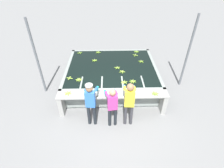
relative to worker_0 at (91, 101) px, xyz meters
The scene contains 23 objects.
ground_plane 1.33m from the worker_0, 22.43° to the left, with size 80.00×80.00×0.00m, color gray.
wash_tank 2.63m from the worker_0, 73.22° to the left, with size 4.01×3.42×0.89m.
work_ledge 1.01m from the worker_0, 35.65° to the left, with size 4.01×0.45×0.89m.
worker_0 is the anchor object (origin of this frame).
worker_1 0.72m from the worker_0, ahead, with size 0.47×0.73×1.58m.
worker_2 1.27m from the worker_0, ahead, with size 0.43×0.73×1.76m.
banana_bunch_floating_0 4.40m from the worker_0, 62.10° to the left, with size 0.27×0.28×0.08m.
banana_bunch_floating_1 3.57m from the worker_0, 53.19° to the left, with size 0.28×0.26×0.08m.
banana_bunch_floating_2 3.92m from the worker_0, 102.42° to the left, with size 0.26×0.26×0.08m.
banana_bunch_floating_3 1.56m from the worker_0, 111.94° to the left, with size 0.28×0.28×0.08m.
banana_bunch_floating_4 2.01m from the worker_0, 39.41° to the left, with size 0.28×0.28×0.08m.
banana_bunch_floating_5 1.84m from the worker_0, 121.98° to the left, with size 0.28×0.28×0.08m.
banana_bunch_floating_6 3.01m from the worker_0, 90.83° to the left, with size 0.28×0.28×0.08m.
banana_bunch_floating_7 1.72m from the worker_0, 45.13° to the left, with size 0.28×0.28×0.08m.
banana_bunch_floating_8 3.86m from the worker_0, 88.55° to the left, with size 0.26×0.28×0.08m.
banana_bunch_floating_9 4.00m from the worker_0, 60.88° to the left, with size 0.27×0.27×0.08m.
banana_bunch_floating_10 2.32m from the worker_0, 59.21° to the left, with size 0.28×0.27×0.08m.
banana_bunch_floating_11 2.53m from the worker_0, 66.78° to the left, with size 0.28×0.27×0.08m.
banana_bunch_ledge_0 1.06m from the worker_0, 145.67° to the left, with size 0.28×0.28×0.08m.
banana_bunch_ledge_1 2.31m from the worker_0, 12.20° to the left, with size 0.28×0.28×0.08m.
knife_0 0.53m from the worker_0, 63.17° to the left, with size 0.22×0.30×0.02m.
support_post_left 2.96m from the worker_0, 139.27° to the left, with size 0.09×0.09×3.20m.
support_post_right 4.55m from the worker_0, 29.73° to the left, with size 0.09×0.09×3.20m.
Camera 1 is at (-0.15, -4.58, 4.88)m, focal length 28.00 mm.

